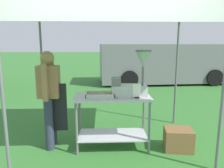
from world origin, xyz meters
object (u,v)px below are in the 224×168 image
at_px(donut_cart, 112,111).
at_px(supply_crate, 178,139).
at_px(donut_tray, 100,96).
at_px(vendor, 50,95).
at_px(van_grey, 166,63).
at_px(donut_fryer, 133,79).
at_px(stall_canopy, 112,15).
at_px(menu_sign, 137,92).

distance_m(donut_cart, supply_crate, 1.18).
xyz_separation_m(donut_tray, vendor, (-0.83, 0.13, -0.00)).
xyz_separation_m(vendor, supply_crate, (2.10, -0.19, -0.73)).
bearing_deg(van_grey, donut_tray, -114.75).
relative_size(vendor, van_grey, 0.28).
bearing_deg(supply_crate, van_grey, 76.04).
height_order(donut_fryer, van_grey, van_grey).
xyz_separation_m(donut_fryer, supply_crate, (0.75, -0.14, -0.98)).
relative_size(stall_canopy, vendor, 1.86).
bearing_deg(supply_crate, donut_fryer, 169.64).
bearing_deg(donut_tray, donut_cart, 19.09).
distance_m(stall_canopy, vendor, 1.63).
distance_m(stall_canopy, donut_tray, 1.28).
bearing_deg(van_grey, donut_cart, -113.43).
distance_m(donut_cart, donut_tray, 0.35).
relative_size(menu_sign, van_grey, 0.04).
bearing_deg(donut_fryer, donut_tray, -172.32).
bearing_deg(donut_tray, supply_crate, -3.01).
relative_size(donut_tray, donut_fryer, 0.61).
height_order(donut_tray, supply_crate, donut_tray).
bearing_deg(donut_tray, van_grey, 65.25).
relative_size(donut_cart, vendor, 0.77).
height_order(donut_cart, supply_crate, donut_cart).
bearing_deg(donut_fryer, supply_crate, -10.36).
bearing_deg(donut_tray, vendor, 171.39).
relative_size(donut_cart, supply_crate, 2.51).
bearing_deg(menu_sign, vendor, 171.96).
xyz_separation_m(donut_fryer, menu_sign, (0.05, -0.14, -0.18)).
relative_size(donut_cart, donut_fryer, 1.67).
xyz_separation_m(donut_cart, supply_crate, (1.08, -0.14, -0.45)).
xyz_separation_m(donut_cart, donut_fryer, (0.33, 0.00, 0.53)).
bearing_deg(donut_cart, supply_crate, -7.16).
xyz_separation_m(donut_tray, donut_fryer, (0.52, 0.07, 0.25)).
relative_size(menu_sign, vendor, 0.14).
distance_m(donut_tray, supply_crate, 1.47).
xyz_separation_m(donut_fryer, van_grey, (2.28, 6.00, -0.28)).
xyz_separation_m(stall_canopy, van_grey, (2.60, 5.90, -1.29)).
bearing_deg(donut_tray, menu_sign, -7.21).
relative_size(donut_cart, van_grey, 0.21).
relative_size(stall_canopy, donut_tray, 6.64).
xyz_separation_m(donut_fryer, vendor, (-1.35, 0.05, -0.26)).
bearing_deg(donut_tray, stall_canopy, 40.27).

